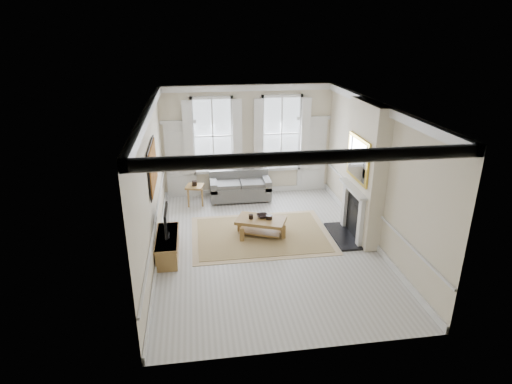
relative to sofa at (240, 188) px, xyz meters
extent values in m
plane|color=#B7B5AD|center=(0.30, -3.11, -0.36)|extent=(7.20, 7.20, 0.00)
plane|color=white|center=(0.30, -3.11, 3.04)|extent=(7.20, 7.20, 0.00)
plane|color=beige|center=(0.30, 0.49, 1.34)|extent=(5.20, 0.00, 5.20)
plane|color=beige|center=(-2.30, -3.11, 1.34)|extent=(0.00, 7.20, 7.20)
plane|color=beige|center=(2.90, -3.11, 1.34)|extent=(0.00, 7.20, 7.20)
cube|color=silver|center=(-1.75, 0.45, 0.79)|extent=(0.90, 0.08, 2.30)
cube|color=silver|center=(2.35, 0.45, 0.79)|extent=(0.90, 0.08, 2.30)
cube|color=#C27421|center=(-2.26, -2.81, 1.69)|extent=(0.05, 1.66, 1.06)
cube|color=beige|center=(2.73, -2.91, 1.34)|extent=(0.35, 1.70, 3.38)
cube|color=black|center=(2.30, -2.91, -0.33)|extent=(0.55, 1.50, 0.05)
cube|color=silver|center=(2.50, -3.46, 0.22)|extent=(0.10, 0.18, 1.15)
cube|color=silver|center=(2.50, -2.36, 0.22)|extent=(0.10, 0.18, 1.15)
cube|color=silver|center=(2.45, -2.91, 0.94)|extent=(0.20, 1.45, 0.06)
cube|color=black|center=(2.55, -2.91, 0.19)|extent=(0.02, 0.92, 1.00)
cube|color=gold|center=(2.51, -2.91, 1.69)|extent=(0.06, 1.26, 1.06)
cube|color=#565654|center=(0.00, -0.06, -0.09)|extent=(1.82, 0.88, 0.41)
cube|color=#565654|center=(0.00, 0.28, 0.28)|extent=(1.82, 0.20, 0.44)
cube|color=#565654|center=(-0.81, -0.06, 0.16)|extent=(0.20, 0.88, 0.30)
cube|color=#565654|center=(0.81, -0.06, 0.16)|extent=(0.20, 0.88, 0.30)
cylinder|color=olive|center=(-0.79, -0.38, -0.32)|extent=(0.06, 0.06, 0.08)
cylinder|color=olive|center=(0.79, 0.26, -0.32)|extent=(0.06, 0.06, 0.08)
cube|color=olive|center=(-1.37, -0.24, 0.21)|extent=(0.59, 0.59, 0.06)
cube|color=olive|center=(-1.56, -0.43, -0.09)|extent=(0.05, 0.05, 0.53)
cube|color=olive|center=(-1.17, -0.43, -0.09)|extent=(0.05, 0.05, 0.53)
cube|color=olive|center=(-1.56, -0.04, -0.09)|extent=(0.05, 0.05, 0.53)
cube|color=olive|center=(-1.17, -0.04, -0.09)|extent=(0.05, 0.05, 0.53)
cube|color=tan|center=(0.26, -2.52, -0.35)|extent=(3.50, 2.60, 0.02)
cube|color=olive|center=(0.26, -2.52, 0.06)|extent=(1.39, 1.12, 0.08)
cube|color=olive|center=(-0.25, -2.77, -0.17)|extent=(0.10, 0.10, 0.37)
cube|color=olive|center=(0.76, -2.77, -0.17)|extent=(0.10, 0.10, 0.37)
cube|color=olive|center=(-0.25, -2.26, -0.17)|extent=(0.10, 0.10, 0.37)
cube|color=olive|center=(0.76, -2.26, -0.17)|extent=(0.10, 0.10, 0.37)
cylinder|color=black|center=(0.01, -2.47, 0.15)|extent=(0.11, 0.11, 0.11)
cylinder|color=black|center=(0.46, -2.57, 0.15)|extent=(0.15, 0.15, 0.11)
imported|color=black|center=(0.31, -2.42, 0.13)|extent=(0.32, 0.32, 0.07)
cube|color=olive|center=(-2.04, -3.25, -0.10)|extent=(0.46, 1.44, 0.51)
cube|color=black|center=(-2.02, -3.25, 0.17)|extent=(0.08, 0.30, 0.03)
cube|color=black|center=(-2.02, -3.25, 0.56)|extent=(0.05, 0.90, 0.55)
cube|color=black|center=(-1.99, -3.25, 0.56)|extent=(0.01, 0.83, 0.50)
camera|label=1|loc=(-1.28, -12.17, 4.67)|focal=30.00mm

